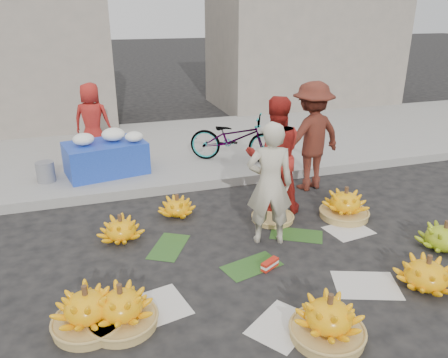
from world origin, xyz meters
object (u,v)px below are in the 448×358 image
object	(u,v)px
banana_bunch_0	(87,310)
banana_bunch_4	(444,237)
vendor_cream	(270,184)
bicycle	(234,138)
flower_table	(106,156)

from	to	relation	value
banana_bunch_0	banana_bunch_4	distance (m)	4.07
vendor_cream	bicycle	xyz separation A→B (m)	(0.49, 2.68, -0.21)
banana_bunch_0	flower_table	bearing A→B (deg)	83.46
banana_bunch_0	bicycle	xyz separation A→B (m)	(2.64, 3.65, 0.36)
banana_bunch_4	flower_table	size ratio (longest dim) A/B	0.53
bicycle	flower_table	bearing A→B (deg)	117.94
banana_bunch_0	banana_bunch_4	size ratio (longest dim) A/B	0.88
banana_bunch_4	vendor_cream	world-z (taller)	vendor_cream
banana_bunch_4	bicycle	size ratio (longest dim) A/B	0.46
flower_table	banana_bunch_4	bearing A→B (deg)	-55.35
flower_table	bicycle	world-z (taller)	bicycle
vendor_cream	flower_table	bearing A→B (deg)	-41.32
vendor_cream	bicycle	distance (m)	2.74
banana_bunch_0	bicycle	size ratio (longest dim) A/B	0.40
banana_bunch_4	bicycle	world-z (taller)	bicycle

